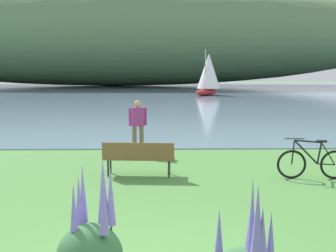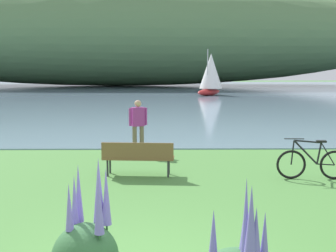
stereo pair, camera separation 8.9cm
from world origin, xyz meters
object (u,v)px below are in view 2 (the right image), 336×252
(bicycle_leaning_near_bench, at_px, (313,163))
(person_at_shoreline, at_px, (138,123))
(park_bench_near_camera, at_px, (138,156))
(sailboat_toward_hillside, at_px, (211,74))

(bicycle_leaning_near_bench, bearing_deg, person_at_shoreline, 142.87)
(bicycle_leaning_near_bench, bearing_deg, park_bench_near_camera, 175.09)
(bicycle_leaning_near_bench, height_order, person_at_shoreline, person_at_shoreline)
(person_at_shoreline, height_order, sailboat_toward_hillside, sailboat_toward_hillside)
(park_bench_near_camera, relative_size, sailboat_toward_hillside, 0.39)
(sailboat_toward_hillside, bearing_deg, park_bench_near_camera, -99.31)
(park_bench_near_camera, bearing_deg, bicycle_leaning_near_bench, -4.91)
(bicycle_leaning_near_bench, distance_m, sailboat_toward_hillside, 34.16)
(park_bench_near_camera, distance_m, person_at_shoreline, 3.05)
(person_at_shoreline, distance_m, sailboat_toward_hillside, 31.26)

